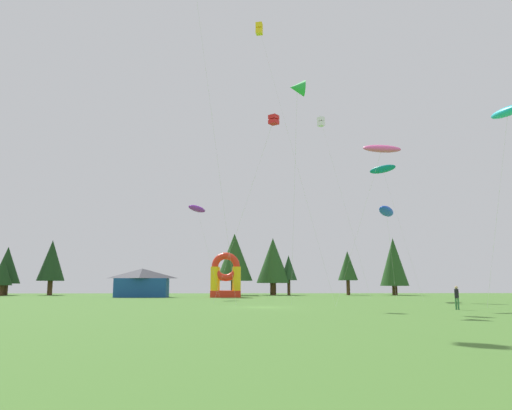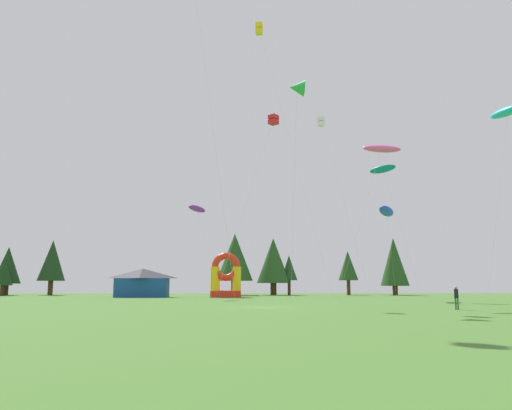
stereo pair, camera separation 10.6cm
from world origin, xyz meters
name	(u,v)px [view 1 (the left image)]	position (x,y,z in m)	size (l,w,h in m)	color
ground_plane	(263,307)	(0.00, 0.00, 0.00)	(120.00, 120.00, 0.00)	#47752D
kite_yellow_box	(259,30)	(0.09, 7.77, 27.66)	(7.22, 2.08, 28.39)	yellow
kite_purple_parafoil	(197,209)	(-7.22, 22.74, 11.25)	(4.31, 4.75, 11.89)	purple
kite_pink_parafoil	(382,149)	(10.14, 0.61, 13.12)	(5.89, 1.50, 13.70)	#EA599E
kite_teal_parafoil	(383,169)	(14.81, 16.06, 15.03)	(4.69, 4.20, 15.67)	#0C7F7A
kite_green_delta	(297,88)	(2.67, -2.05, 17.32)	(1.25, 6.43, 18.02)	green
kite_cyan_parafoil	(508,111)	(17.61, -5.75, 14.24)	(1.89, 5.75, 14.84)	#19B7CC
kite_white_box	(321,122)	(8.87, 22.57, 22.87)	(7.62, 5.47, 23.54)	white
kite_blue_parafoil	(386,211)	(15.05, 16.07, 10.07)	(3.17, 3.84, 10.90)	blue
kite_red_box	(273,120)	(1.12, 3.01, 16.33)	(5.94, 4.87, 16.80)	red
person_left_edge	(457,295)	(13.58, -4.31, 1.00)	(0.41, 0.41, 1.68)	#33723F
inflatable_blue_arch	(226,281)	(-3.63, 29.96, 2.28)	(4.14, 4.53, 6.11)	red
festival_tent	(142,283)	(-15.21, 30.12, 1.97)	(7.05, 3.33, 3.93)	#19478C
tree_row_0	(7,265)	(-39.95, 43.80, 4.86)	(4.31, 4.31, 7.91)	#4C331E
tree_row_1	(3,272)	(-39.31, 41.08, 3.72)	(3.05, 3.05, 5.89)	#4C331E
tree_row_2	(52,261)	(-33.11, 44.71, 5.68)	(4.44, 4.44, 9.11)	#4C331E
tree_row_3	(234,257)	(-2.54, 42.32, 6.17)	(5.98, 5.98, 10.09)	#4C331E
tree_row_4	(273,261)	(3.92, 43.41, 5.68)	(5.55, 5.55, 9.47)	#4C331E
tree_row_5	(289,268)	(6.56, 43.62, 4.45)	(2.79, 2.79, 6.59)	#4C331E
tree_row_6	(348,266)	(16.53, 43.58, 4.83)	(3.31, 3.31, 7.35)	#4C331E
tree_row_7	(394,262)	(24.04, 42.43, 5.46)	(4.69, 4.69, 9.47)	#4C331E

